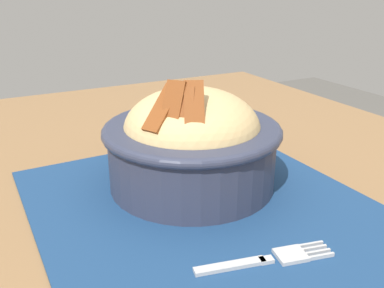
# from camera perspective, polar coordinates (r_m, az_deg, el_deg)

# --- Properties ---
(table) EXTENTS (1.23, 0.88, 0.74)m
(table) POSITION_cam_1_polar(r_m,az_deg,el_deg) (0.47, 3.87, -17.49)
(table) COLOR olive
(table) RESTS_ON ground_plane
(placemat) EXTENTS (0.39, 0.35, 0.00)m
(placemat) POSITION_cam_1_polar(r_m,az_deg,el_deg) (0.45, 1.65, -8.87)
(placemat) COLOR navy
(placemat) RESTS_ON table
(bowl) EXTENTS (0.20, 0.20, 0.13)m
(bowl) POSITION_cam_1_polar(r_m,az_deg,el_deg) (0.48, -0.01, 0.33)
(bowl) COLOR #2D3347
(bowl) RESTS_ON placemat
(fork) EXTENTS (0.04, 0.13, 0.00)m
(fork) POSITION_cam_1_polar(r_m,az_deg,el_deg) (0.38, 10.57, -14.96)
(fork) COLOR #B3B3B3
(fork) RESTS_ON placemat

